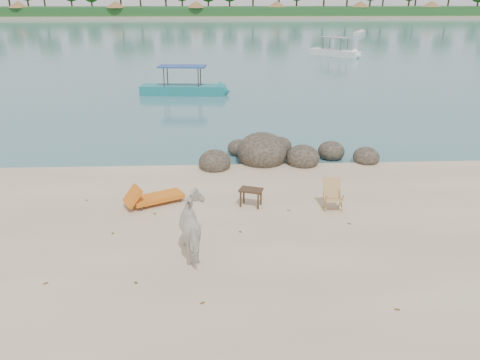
% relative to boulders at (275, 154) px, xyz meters
% --- Properties ---
extents(water, '(400.00, 400.00, 0.00)m').
position_rel_boulders_xyz_m(water, '(-1.66, 83.58, -0.25)').
color(water, '#3B6C77').
rests_on(water, ground).
extents(far_shore, '(420.00, 90.00, 1.40)m').
position_rel_boulders_xyz_m(far_shore, '(-1.66, 163.58, -0.25)').
color(far_shore, tan).
rests_on(far_shore, ground).
extents(far_scenery, '(420.00, 18.00, 9.50)m').
position_rel_boulders_xyz_m(far_scenery, '(-1.63, 130.28, 2.89)').
color(far_scenery, '#1E4C1E').
rests_on(far_scenery, ground).
extents(boulders, '(6.42, 3.00, 1.36)m').
position_rel_boulders_xyz_m(boulders, '(0.00, 0.00, 0.00)').
color(boulders, '#2C251D').
rests_on(boulders, ground).
extents(cow, '(1.07, 1.72, 1.35)m').
position_rel_boulders_xyz_m(cow, '(-2.54, -6.51, 0.43)').
color(cow, white).
rests_on(cow, ground).
extents(side_table, '(0.73, 0.59, 0.51)m').
position_rel_boulders_xyz_m(side_table, '(-1.13, -3.95, 0.01)').
color(side_table, '#331E14').
rests_on(side_table, ground).
extents(lounge_chair, '(1.88, 1.39, 0.54)m').
position_rel_boulders_xyz_m(lounge_chair, '(-3.76, -3.65, 0.02)').
color(lounge_chair, '#CA6B17').
rests_on(lounge_chair, ground).
extents(deck_chair, '(0.56, 0.61, 0.84)m').
position_rel_boulders_xyz_m(deck_chair, '(1.11, -4.30, 0.17)').
color(deck_chair, tan).
rests_on(deck_chair, ground).
extents(boat_near, '(5.85, 1.80, 2.81)m').
position_rel_boulders_xyz_m(boat_near, '(-4.16, 12.85, 1.16)').
color(boat_near, '#1B7378').
rests_on(boat_near, water).
extents(boat_mid, '(5.07, 5.54, 2.99)m').
position_rel_boulders_xyz_m(boat_mid, '(9.90, 32.69, 1.25)').
color(boat_mid, silver).
rests_on(boat_mid, water).
extents(boat_far, '(3.32, 5.28, 0.61)m').
position_rel_boulders_xyz_m(boat_far, '(20.63, 61.07, 0.06)').
color(boat_far, silver).
rests_on(boat_far, water).
extents(dead_leaves, '(7.32, 6.25, 0.00)m').
position_rel_boulders_xyz_m(dead_leaves, '(-2.58, -5.74, -0.24)').
color(dead_leaves, brown).
rests_on(dead_leaves, ground).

